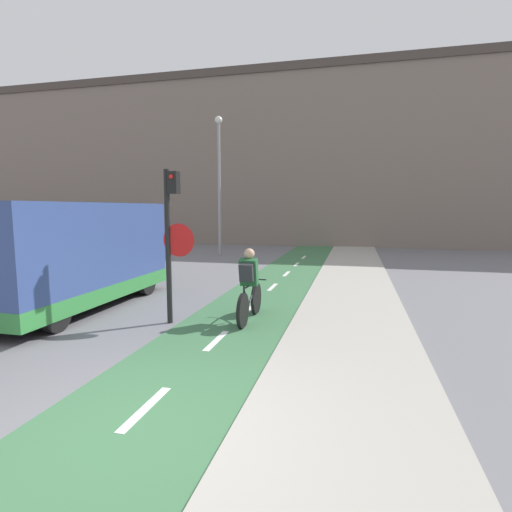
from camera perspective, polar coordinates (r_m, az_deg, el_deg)
ground_plane at (r=4.85m, az=-18.64°, el=-22.83°), size 120.00×120.00×0.00m
bike_lane at (r=4.85m, az=-18.58°, el=-22.67°), size 2.24×60.00×0.02m
sidewalk_strip at (r=4.23m, az=12.60°, el=-27.04°), size 2.40×60.00×0.05m
building_row_background at (r=27.57m, az=9.21°, el=13.40°), size 60.00×5.20×11.08m
traffic_light_pole at (r=8.25m, az=-11.98°, el=3.76°), size 0.67×0.25×3.14m
street_lamp_far at (r=19.95m, az=-5.29°, el=11.91°), size 0.36×0.36×6.76m
cyclist_near at (r=8.34m, az=-0.98°, el=-4.53°), size 0.46×1.81×1.55m
van at (r=10.35m, az=-24.66°, el=-0.11°), size 2.07×5.33×2.49m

